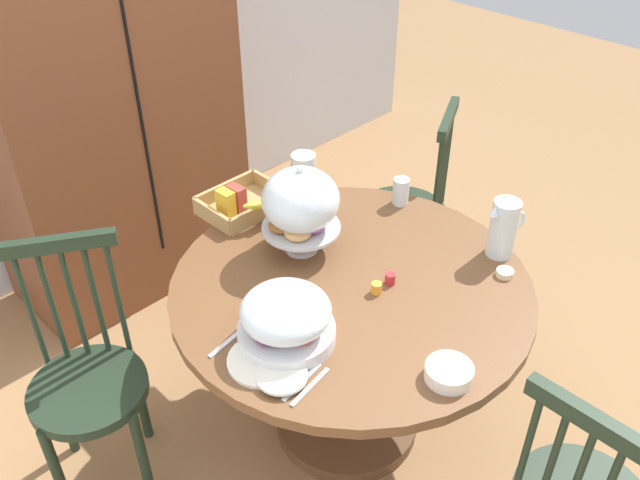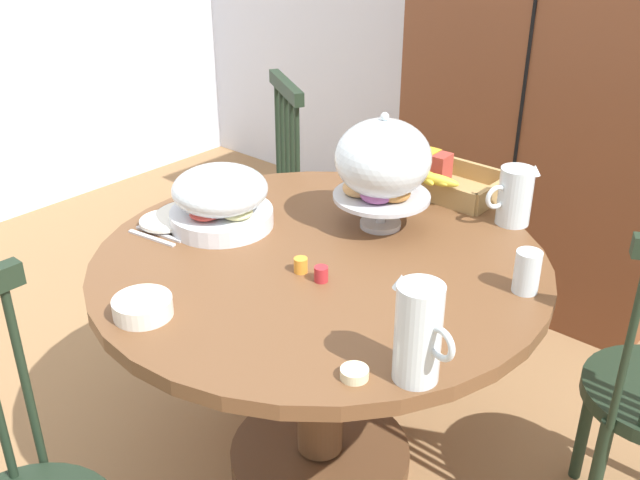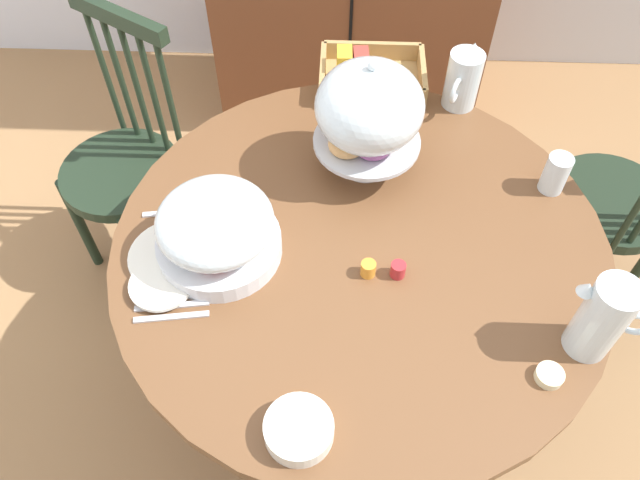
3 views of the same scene
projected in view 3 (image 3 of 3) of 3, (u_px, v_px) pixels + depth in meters
name	position (u px, v px, depth m)	size (l,w,h in m)	color
ground_plane	(344.00, 385.00, 2.10)	(10.00, 10.00, 0.00)	#997047
dining_table	(356.00, 287.00, 1.71)	(1.23, 1.23, 0.74)	brown
windsor_chair_near_window	(616.00, 206.00, 1.99)	(0.45, 0.45, 0.97)	#1E2D1E
windsor_chair_by_cabinet	(126.00, 168.00, 2.09)	(0.46, 0.46, 0.97)	#1E2D1E
pastry_stand_with_dome	(369.00, 112.00, 1.54)	(0.28, 0.28, 0.34)	silver
fruit_platter_covered	(217.00, 228.00, 1.46)	(0.30, 0.30, 0.18)	silver
orange_juice_pitcher	(600.00, 321.00, 1.29)	(0.18, 0.10, 0.22)	silver
milk_pitcher	(462.00, 82.00, 1.79)	(0.10, 0.17, 0.17)	silver
cereal_basket	(368.00, 77.00, 1.87)	(0.32, 0.30, 0.12)	tan
china_plate_large	(174.00, 256.00, 1.51)	(0.22, 0.22, 0.01)	white
china_plate_small	(161.00, 284.00, 1.45)	(0.15, 0.15, 0.01)	white
cereal_bowl	(299.00, 430.00, 1.23)	(0.14, 0.14, 0.04)	white
drinking_glass	(556.00, 174.00, 1.61)	(0.06, 0.06, 0.11)	silver
butter_dish	(549.00, 375.00, 1.31)	(0.06, 0.06, 0.02)	beige
jam_jar_strawberry	(398.00, 270.00, 1.47)	(0.04, 0.04, 0.04)	#B7282D
jam_jar_apricot	(368.00, 269.00, 1.47)	(0.04, 0.04, 0.04)	orange
table_knife	(172.00, 306.00, 1.43)	(0.17, 0.01, 0.01)	silver
dinner_fork	(171.00, 317.00, 1.41)	(0.17, 0.01, 0.01)	silver
soup_spoon	(176.00, 212.00, 1.59)	(0.17, 0.01, 0.01)	silver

